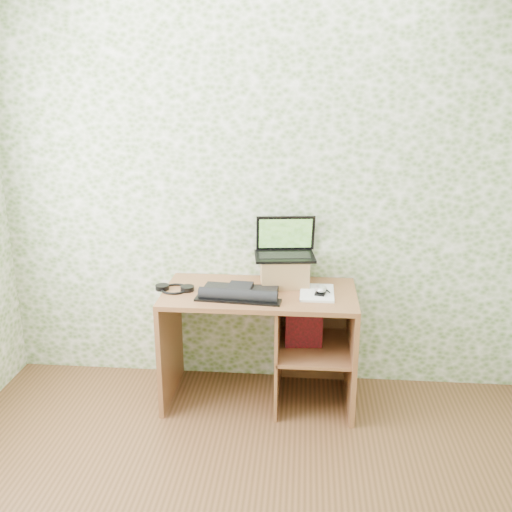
# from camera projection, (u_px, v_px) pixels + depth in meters

# --- Properties ---
(wall_back) EXTENTS (3.50, 0.00, 3.50)m
(wall_back) POSITION_uv_depth(u_px,v_px,m) (264.00, 195.00, 3.68)
(wall_back) COLOR white
(wall_back) RESTS_ON ground
(desk) EXTENTS (1.20, 0.60, 0.75)m
(desk) POSITION_uv_depth(u_px,v_px,m) (272.00, 329.00, 3.65)
(desk) COLOR brown
(desk) RESTS_ON floor
(riser) EXTENTS (0.33, 0.28, 0.18)m
(riser) POSITION_uv_depth(u_px,v_px,m) (284.00, 271.00, 3.65)
(riser) COLOR olive
(riser) RESTS_ON desk
(laptop) EXTENTS (0.41, 0.31, 0.25)m
(laptop) POSITION_uv_depth(u_px,v_px,m) (285.00, 247.00, 3.64)
(laptop) COLOR black
(laptop) RESTS_ON riser
(keyboard) EXTENTS (0.52, 0.30, 0.07)m
(keyboard) POSITION_uv_depth(u_px,v_px,m) (239.00, 293.00, 3.46)
(keyboard) COLOR black
(keyboard) RESTS_ON desk
(headphones) EXTENTS (0.25, 0.18, 0.03)m
(headphones) POSITION_uv_depth(u_px,v_px,m) (175.00, 288.00, 3.57)
(headphones) COLOR black
(headphones) RESTS_ON desk
(notepad) EXTENTS (0.21, 0.30, 0.01)m
(notepad) POSITION_uv_depth(u_px,v_px,m) (317.00, 293.00, 3.51)
(notepad) COLOR silver
(notepad) RESTS_ON desk
(mouse) EXTENTS (0.09, 0.12, 0.04)m
(mouse) POSITION_uv_depth(u_px,v_px,m) (321.00, 290.00, 3.48)
(mouse) COLOR silver
(mouse) RESTS_ON notepad
(pen) EXTENTS (0.06, 0.12, 0.01)m
(pen) POSITION_uv_depth(u_px,v_px,m) (325.00, 289.00, 3.54)
(pen) COLOR black
(pen) RESTS_ON notepad
(red_box) EXTENTS (0.24, 0.10, 0.28)m
(red_box) POSITION_uv_depth(u_px,v_px,m) (304.00, 326.00, 3.59)
(red_box) COLOR maroon
(red_box) RESTS_ON desk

